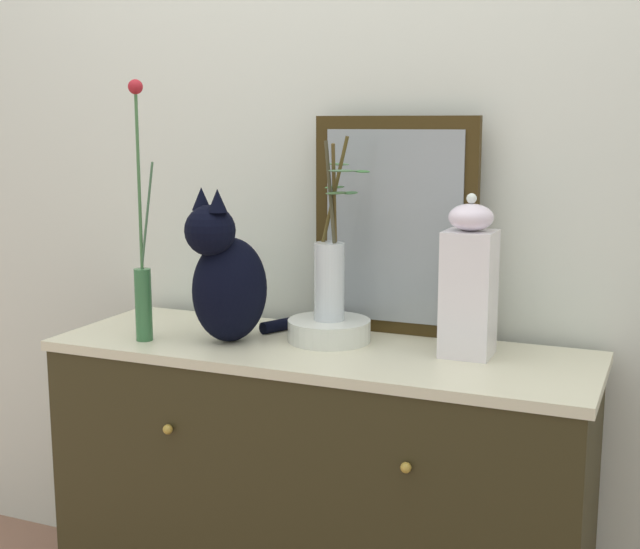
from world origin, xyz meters
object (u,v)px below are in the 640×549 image
at_px(cat_sitting, 227,277).
at_px(vase_slim_green, 142,271).
at_px(vase_glass_clear, 330,270).
at_px(mirror_leaning, 395,227).
at_px(jar_lidded_porcelain, 469,282).
at_px(bowl_porcelain, 328,330).
at_px(sideboard, 320,500).

relative_size(cat_sitting, vase_slim_green, 0.60).
distance_m(vase_slim_green, vase_glass_clear, 0.47).
bearing_deg(mirror_leaning, jar_lidded_porcelain, -31.87).
xyz_separation_m(mirror_leaning, vase_slim_green, (-0.56, -0.32, -0.10)).
distance_m(cat_sitting, bowl_porcelain, 0.29).
distance_m(mirror_leaning, vase_glass_clear, 0.21).
xyz_separation_m(bowl_porcelain, vase_glass_clear, (0.00, 0.00, 0.15)).
bearing_deg(mirror_leaning, cat_sitting, -144.83).
bearing_deg(vase_glass_clear, cat_sitting, -155.41).
bearing_deg(vase_glass_clear, jar_lidded_porcelain, 0.05).
relative_size(sideboard, cat_sitting, 3.46).
height_order(sideboard, jar_lidded_porcelain, jar_lidded_porcelain).
distance_m(cat_sitting, vase_slim_green, 0.21).
height_order(bowl_porcelain, jar_lidded_porcelain, jar_lidded_porcelain).
xyz_separation_m(sideboard, bowl_porcelain, (-0.00, 0.06, 0.43)).
bearing_deg(cat_sitting, jar_lidded_porcelain, 10.34).
bearing_deg(bowl_porcelain, vase_slim_green, -157.84).
xyz_separation_m(sideboard, vase_slim_green, (-0.43, -0.12, 0.58)).
height_order(vase_slim_green, jar_lidded_porcelain, vase_slim_green).
xyz_separation_m(sideboard, mirror_leaning, (0.12, 0.20, 0.68)).
height_order(vase_slim_green, vase_glass_clear, vase_slim_green).
height_order(vase_slim_green, bowl_porcelain, vase_slim_green).
distance_m(sideboard, bowl_porcelain, 0.44).
bearing_deg(vase_slim_green, sideboard, 15.01).
height_order(mirror_leaning, jar_lidded_porcelain, mirror_leaning).
bearing_deg(vase_glass_clear, mirror_leaning, 49.60).
bearing_deg(cat_sitting, mirror_leaning, 35.17).
distance_m(cat_sitting, vase_glass_clear, 0.26).
bearing_deg(jar_lidded_porcelain, cat_sitting, -169.66).
bearing_deg(vase_slim_green, vase_glass_clear, 22.20).
xyz_separation_m(mirror_leaning, vase_glass_clear, (-0.12, -0.14, -0.10)).
bearing_deg(mirror_leaning, vase_slim_green, -150.03).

